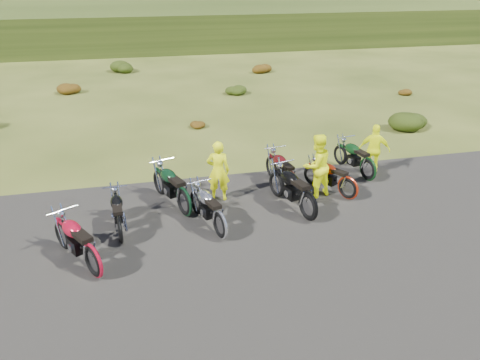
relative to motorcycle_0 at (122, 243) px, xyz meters
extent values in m
plane|color=#344015|center=(3.51, -0.56, 0.00)|extent=(300.00, 300.00, 0.00)
cube|color=black|center=(3.51, -2.56, 0.00)|extent=(20.00, 12.00, 0.04)
ellipsoid|color=#5A2A0B|center=(-2.69, 16.04, 0.38)|extent=(1.30, 1.30, 0.77)
ellipsoid|color=#1D310C|center=(0.21, 21.34, 0.46)|extent=(1.56, 1.56, 0.92)
ellipsoid|color=#5A2A0B|center=(3.11, 8.64, 0.23)|extent=(0.77, 0.77, 0.45)
ellipsoid|color=#1D310C|center=(6.01, 13.94, 0.31)|extent=(1.03, 1.03, 0.61)
ellipsoid|color=#5A2A0B|center=(8.91, 19.24, 0.38)|extent=(1.30, 1.30, 0.77)
ellipsoid|color=#1D310C|center=(11.81, 6.54, 0.46)|extent=(1.56, 1.56, 0.92)
ellipsoid|color=#5A2A0B|center=(14.71, 11.84, 0.23)|extent=(0.77, 0.77, 0.45)
imported|color=#EDF80D|center=(2.77, 1.77, 0.89)|extent=(0.73, 0.57, 1.78)
imported|color=#EDF80D|center=(5.57, 1.37, 0.94)|extent=(1.10, 0.97, 1.89)
imported|color=#EDF80D|center=(8.00, 2.47, 0.83)|extent=(1.04, 0.82, 1.65)
camera|label=1|loc=(0.57, -10.21, 6.12)|focal=35.00mm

